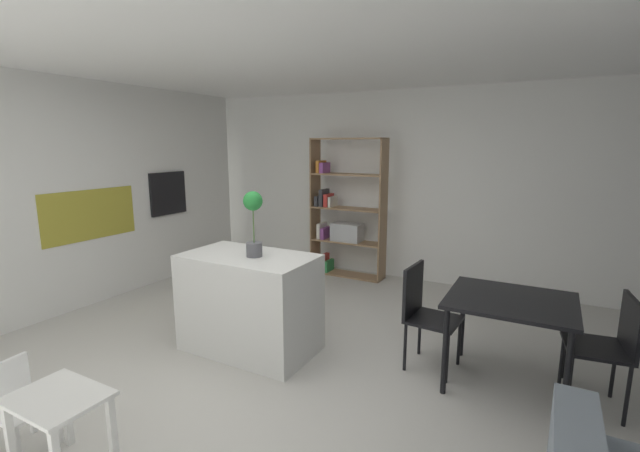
# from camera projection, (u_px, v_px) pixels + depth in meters

# --- Properties ---
(ground_plane) EXTENTS (9.24, 9.24, 0.00)m
(ground_plane) POSITION_uv_depth(u_px,v_px,m) (259.00, 363.00, 3.86)
(ground_plane) COLOR beige
(ceiling_slab) EXTENTS (6.72, 6.26, 0.06)m
(ceiling_slab) POSITION_uv_depth(u_px,v_px,m) (250.00, 43.00, 3.35)
(ceiling_slab) COLOR white
(ceiling_slab) RESTS_ON ground_plane
(back_partition) EXTENTS (6.72, 0.06, 2.68)m
(back_partition) POSITION_uv_depth(u_px,v_px,m) (384.00, 185.00, 6.28)
(back_partition) COLOR white
(back_partition) RESTS_ON ground_plane
(tall_cabinet_run_left) EXTENTS (0.63, 5.64, 2.68)m
(tall_cabinet_run_left) POSITION_uv_depth(u_px,v_px,m) (48.00, 196.00, 5.01)
(tall_cabinet_run_left) COLOR silver
(tall_cabinet_run_left) RESTS_ON ground_plane
(cabinet_niche_splashback) EXTENTS (0.01, 1.19, 0.60)m
(cabinet_niche_splashback) POSITION_uv_depth(u_px,v_px,m) (90.00, 215.00, 5.15)
(cabinet_niche_splashback) COLOR #9E932D
(cabinet_niche_splashback) RESTS_ON ground_plane
(built_in_oven) EXTENTS (0.06, 0.62, 0.60)m
(built_in_oven) POSITION_uv_depth(u_px,v_px,m) (168.00, 193.00, 6.15)
(built_in_oven) COLOR black
(built_in_oven) RESTS_ON ground_plane
(kitchen_island) EXTENTS (1.22, 0.72, 0.93)m
(kitchen_island) POSITION_uv_depth(u_px,v_px,m) (250.00, 303.00, 4.06)
(kitchen_island) COLOR silver
(kitchen_island) RESTS_ON ground_plane
(potted_plant_on_island) EXTENTS (0.17, 0.17, 0.60)m
(potted_plant_on_island) POSITION_uv_depth(u_px,v_px,m) (253.00, 218.00, 3.86)
(potted_plant_on_island) COLOR #4C4C51
(potted_plant_on_island) RESTS_ON kitchen_island
(open_bookshelf) EXTENTS (1.11, 0.30, 2.02)m
(open_bookshelf) POSITION_uv_depth(u_px,v_px,m) (343.00, 216.00, 6.33)
(open_bookshelf) COLOR #997551
(open_bookshelf) RESTS_ON ground_plane
(child_table) EXTENTS (0.54, 0.41, 0.51)m
(child_table) POSITION_uv_depth(u_px,v_px,m) (59.00, 412.00, 2.50)
(child_table) COLOR white
(child_table) RESTS_ON ground_plane
(child_chair_left) EXTENTS (0.34, 0.34, 0.58)m
(child_chair_left) POSITION_uv_depth(u_px,v_px,m) (15.00, 403.00, 2.73)
(child_chair_left) COLOR white
(child_chair_left) RESTS_ON ground_plane
(dining_table) EXTENTS (0.94, 0.83, 0.74)m
(dining_table) POSITION_uv_depth(u_px,v_px,m) (510.00, 309.00, 3.40)
(dining_table) COLOR black
(dining_table) RESTS_ON ground_plane
(dining_chair_island_side) EXTENTS (0.45, 0.44, 0.90)m
(dining_chair_island_side) POSITION_uv_depth(u_px,v_px,m) (423.00, 308.00, 3.75)
(dining_chair_island_side) COLOR black
(dining_chair_island_side) RESTS_ON ground_plane
(dining_chair_window_side) EXTENTS (0.46, 0.48, 0.87)m
(dining_chair_window_side) POSITION_uv_depth(u_px,v_px,m) (611.00, 341.00, 3.11)
(dining_chair_window_side) COLOR black
(dining_chair_window_side) RESTS_ON ground_plane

